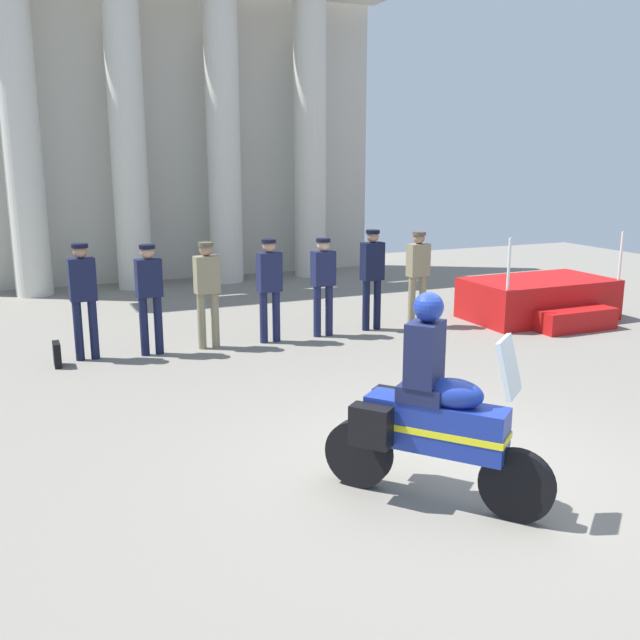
% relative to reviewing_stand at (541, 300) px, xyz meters
% --- Properties ---
extents(ground_plane, '(28.79, 28.79, 0.00)m').
position_rel_reviewing_stand_xyz_m(ground_plane, '(-5.30, -5.00, -0.37)').
color(ground_plane, gray).
extents(colonnade_backdrop, '(10.60, 1.64, 7.43)m').
position_rel_reviewing_stand_xyz_m(colonnade_backdrop, '(-5.33, 6.91, 3.60)').
color(colonnade_backdrop, beige).
rests_on(colonnade_backdrop, ground_plane).
extents(reviewing_stand, '(2.70, 2.04, 1.66)m').
position_rel_reviewing_stand_xyz_m(reviewing_stand, '(0.00, 0.00, 0.00)').
color(reviewing_stand, '#B71414').
rests_on(reviewing_stand, ground_plane).
extents(officer_in_row_0, '(0.39, 0.24, 1.76)m').
position_rel_reviewing_stand_xyz_m(officer_in_row_0, '(-8.12, 0.58, 0.68)').
color(officer_in_row_0, '#141938').
rests_on(officer_in_row_0, ground_plane).
extents(officer_in_row_1, '(0.39, 0.24, 1.71)m').
position_rel_reviewing_stand_xyz_m(officer_in_row_1, '(-7.17, 0.46, 0.65)').
color(officer_in_row_1, '#141938').
rests_on(officer_in_row_1, ground_plane).
extents(officer_in_row_2, '(0.39, 0.24, 1.70)m').
position_rel_reviewing_stand_xyz_m(officer_in_row_2, '(-6.26, 0.50, 0.64)').
color(officer_in_row_2, '#847A5B').
rests_on(officer_in_row_2, ground_plane).
extents(officer_in_row_3, '(0.39, 0.24, 1.71)m').
position_rel_reviewing_stand_xyz_m(officer_in_row_3, '(-5.23, 0.45, 0.64)').
color(officer_in_row_3, '#191E42').
rests_on(officer_in_row_3, ground_plane).
extents(officer_in_row_4, '(0.39, 0.24, 1.67)m').
position_rel_reviewing_stand_xyz_m(officer_in_row_4, '(-4.26, 0.48, 0.62)').
color(officer_in_row_4, '#191E42').
rests_on(officer_in_row_4, ground_plane).
extents(officer_in_row_5, '(0.39, 0.24, 1.77)m').
position_rel_reviewing_stand_xyz_m(officer_in_row_5, '(-3.30, 0.54, 0.68)').
color(officer_in_row_5, black).
rests_on(officer_in_row_5, ground_plane).
extents(officer_in_row_6, '(0.39, 0.24, 1.71)m').
position_rel_reviewing_stand_xyz_m(officer_in_row_6, '(-2.43, 0.45, 0.65)').
color(officer_in_row_6, '#847A5B').
rests_on(officer_in_row_6, ground_plane).
extents(motorcycle_with_rider, '(1.41, 1.70, 1.90)m').
position_rel_reviewing_stand_xyz_m(motorcycle_with_rider, '(-5.83, -5.35, 0.43)').
color(motorcycle_with_rider, black).
rests_on(motorcycle_with_rider, ground_plane).
extents(briefcase_on_ground, '(0.10, 0.32, 0.36)m').
position_rel_reviewing_stand_xyz_m(briefcase_on_ground, '(-8.57, 0.38, -0.19)').
color(briefcase_on_ground, black).
rests_on(briefcase_on_ground, ground_plane).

